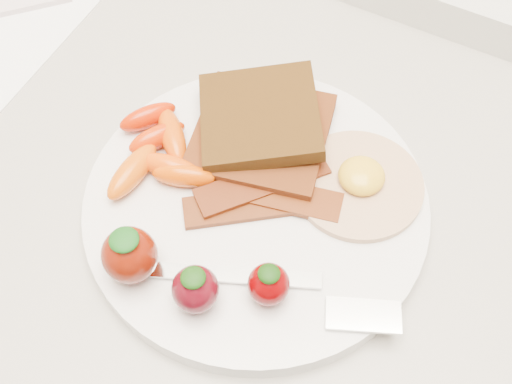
{
  "coord_description": "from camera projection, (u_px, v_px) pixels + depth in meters",
  "views": [
    {
      "loc": [
        -0.02,
        1.28,
        1.34
      ],
      "look_at": [
        -0.01,
        1.55,
        0.93
      ],
      "focal_mm": 45.0,
      "sensor_mm": 36.0,
      "label": 1
    }
  ],
  "objects": [
    {
      "name": "counter",
      "position": [
        262.0,
        276.0,
        0.98
      ],
      "size": [
        2.0,
        0.6,
        0.9
      ],
      "primitive_type": "cube",
      "color": "gray",
      "rests_on": "ground"
    },
    {
      "name": "plate",
      "position": [
        256.0,
        205.0,
        0.51
      ],
      "size": [
        0.27,
        0.27,
        0.02
      ],
      "primitive_type": "cylinder",
      "color": "white",
      "rests_on": "counter"
    },
    {
      "name": "toast_lower",
      "position": [
        261.0,
        135.0,
        0.52
      ],
      "size": [
        0.13,
        0.13,
        0.01
      ],
      "primitive_type": "cube",
      "rotation": [
        0.0,
        0.0,
        -0.28
      ],
      "color": "#451D0C",
      "rests_on": "plate"
    },
    {
      "name": "toast_upper",
      "position": [
        260.0,
        116.0,
        0.52
      ],
      "size": [
        0.1,
        0.1,
        0.02
      ],
      "primitive_type": "cube",
      "rotation": [
        0.0,
        -0.1,
        0.05
      ],
      "color": "black",
      "rests_on": "toast_lower"
    },
    {
      "name": "fried_egg",
      "position": [
        359.0,
        182.0,
        0.5
      ],
      "size": [
        0.13,
        0.13,
        0.02
      ],
      "color": "beige",
      "rests_on": "plate"
    },
    {
      "name": "bacon_strips",
      "position": [
        263.0,
        194.0,
        0.5
      ],
      "size": [
        0.13,
        0.07,
        0.01
      ],
      "color": "#40110A",
      "rests_on": "plate"
    },
    {
      "name": "baby_carrots",
      "position": [
        159.0,
        151.0,
        0.51
      ],
      "size": [
        0.09,
        0.1,
        0.02
      ],
      "color": "#BF2901",
      "rests_on": "plate"
    },
    {
      "name": "strawberries",
      "position": [
        177.0,
        271.0,
        0.44
      ],
      "size": [
        0.13,
        0.06,
        0.05
      ],
      "color": "#611103",
      "rests_on": "plate"
    },
    {
      "name": "fork",
      "position": [
        292.0,
        293.0,
        0.45
      ],
      "size": [
        0.18,
        0.06,
        0.0
      ],
      "color": "silver",
      "rests_on": "plate"
    }
  ]
}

